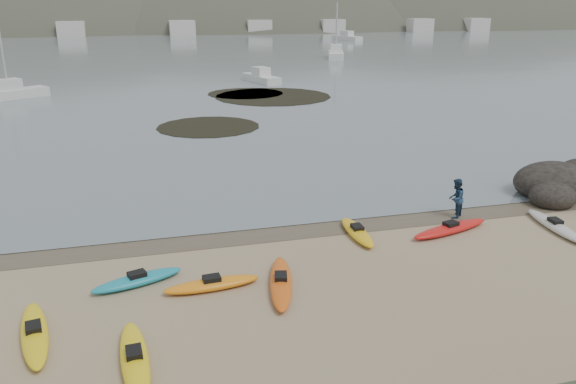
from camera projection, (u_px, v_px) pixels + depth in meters
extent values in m
plane|color=tan|center=(288.00, 227.00, 23.05)|extent=(600.00, 600.00, 0.00)
plane|color=brown|center=(290.00, 229.00, 22.78)|extent=(60.00, 60.00, 0.00)
plane|color=slate|center=(144.00, 20.00, 297.81)|extent=(1200.00, 1200.00, 0.00)
ellipsoid|color=teal|center=(137.00, 280.00, 18.24)|extent=(3.09, 1.62, 0.34)
ellipsoid|color=silver|center=(555.00, 226.00, 22.70)|extent=(1.08, 3.74, 0.34)
ellipsoid|color=yellow|center=(357.00, 232.00, 22.06)|extent=(0.74, 3.06, 0.34)
ellipsoid|color=yellow|center=(135.00, 359.00, 14.19)|extent=(0.97, 3.68, 0.34)
ellipsoid|color=orange|center=(281.00, 282.00, 18.10)|extent=(1.53, 3.79, 0.34)
ellipsoid|color=red|center=(450.00, 229.00, 22.40)|extent=(3.90, 1.73, 0.34)
ellipsoid|color=orange|center=(212.00, 284.00, 17.97)|extent=(3.17, 0.94, 0.34)
ellipsoid|color=yellow|center=(34.00, 334.00, 15.29)|extent=(1.36, 3.69, 0.34)
imported|color=navy|center=(456.00, 198.00, 23.78)|extent=(1.06, 1.04, 1.72)
ellipsoid|color=black|center=(551.00, 188.00, 26.87)|extent=(3.82, 2.97, 1.91)
ellipsoid|color=black|center=(552.00, 201.00, 25.47)|extent=(2.12, 1.91, 1.27)
cylinder|color=black|center=(208.00, 127.00, 41.39)|extent=(7.57, 7.57, 0.04)
cylinder|color=black|center=(273.00, 97.00, 54.75)|extent=(11.30, 11.30, 0.04)
cylinder|color=black|center=(246.00, 94.00, 56.43)|extent=(7.60, 7.60, 0.04)
cube|color=silver|center=(9.00, 94.00, 53.25)|extent=(7.05, 5.60, 1.00)
cube|color=silver|center=(261.00, 78.00, 64.45)|extent=(3.48, 6.83, 0.92)
cube|color=silver|center=(336.00, 55.00, 92.41)|extent=(4.94, 8.86, 1.20)
cube|color=silver|center=(347.00, 38.00, 135.74)|extent=(5.31, 8.99, 1.22)
ellipsoid|color=#384235|center=(22.00, 83.00, 196.54)|extent=(220.00, 120.00, 80.00)
ellipsoid|color=#384235|center=(249.00, 70.00, 210.44)|extent=(200.00, 110.00, 68.00)
ellipsoid|color=#384235|center=(439.00, 66.00, 240.72)|extent=(230.00, 130.00, 76.00)
cube|color=beige|center=(86.00, 29.00, 150.86)|extent=(7.00, 5.00, 4.00)
cube|color=beige|center=(176.00, 28.00, 156.67)|extent=(7.00, 5.00, 4.00)
cube|color=beige|center=(260.00, 27.00, 162.47)|extent=(7.00, 5.00, 4.00)
cube|color=beige|center=(339.00, 26.00, 168.27)|extent=(7.00, 5.00, 4.00)
cube|color=beige|center=(412.00, 25.00, 174.07)|extent=(7.00, 5.00, 4.00)
cube|color=beige|center=(480.00, 25.00, 179.88)|extent=(7.00, 5.00, 4.00)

